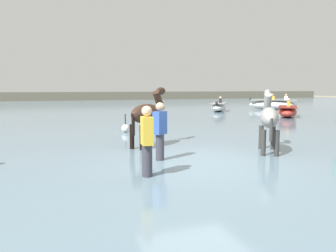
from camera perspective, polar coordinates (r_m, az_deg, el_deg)
ground_plane at (r=7.74m, az=5.32°, el=-8.01°), size 120.00×120.00×0.00m
water_surface at (r=17.19m, az=-8.56°, el=0.52°), size 90.00×90.00×0.25m
horse_lead_dark_bay at (r=9.48m, az=-3.65°, el=1.95°), size 1.56×1.47×1.99m
horse_trailing_grey at (r=9.02m, az=17.40°, el=1.18°), size 1.20×1.66×1.93m
boat_far_inshore at (r=27.46m, az=17.98°, el=3.64°), size 3.80×3.03×1.24m
boat_mid_channel at (r=24.20m, az=8.93°, el=3.34°), size 2.39×2.84×1.09m
boat_near_starboard at (r=20.59m, az=20.35°, el=2.42°), size 2.68×2.91×1.10m
person_spectator_far at (r=6.24m, az=-3.73°, el=-3.42°), size 0.22×0.33×1.63m
person_wading_close at (r=7.65m, az=-1.44°, el=-1.52°), size 0.38×0.35×1.63m
channel_buoy at (r=12.62m, az=-7.52°, el=-0.38°), size 0.31×0.31×0.71m
far_shoreline at (r=46.99m, az=-15.35°, el=4.97°), size 80.00×2.40×1.41m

